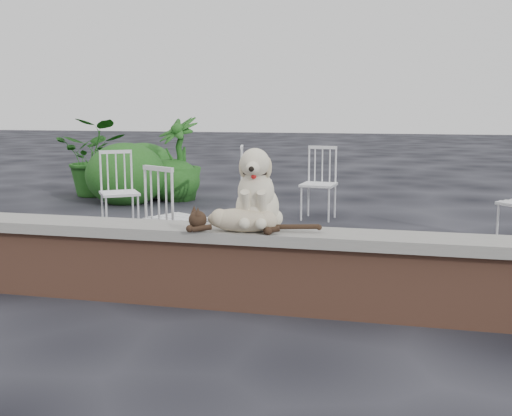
% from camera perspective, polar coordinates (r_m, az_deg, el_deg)
% --- Properties ---
extents(ground, '(60.00, 60.00, 0.00)m').
position_cam_1_polar(ground, '(4.65, -4.75, -8.78)').
color(ground, black).
rests_on(ground, ground).
extents(brick_wall, '(6.00, 0.30, 0.50)m').
position_cam_1_polar(brick_wall, '(4.58, -4.79, -5.80)').
color(brick_wall, brown).
rests_on(brick_wall, ground).
extents(capstone, '(6.20, 0.40, 0.08)m').
position_cam_1_polar(capstone, '(4.51, -4.84, -2.25)').
color(capstone, slate).
rests_on(capstone, brick_wall).
extents(dog, '(0.43, 0.55, 0.60)m').
position_cam_1_polar(dog, '(4.38, 0.14, 1.93)').
color(dog, beige).
rests_on(dog, capstone).
extents(cat, '(1.12, 0.36, 0.19)m').
position_cam_1_polar(cat, '(4.29, -1.36, -1.00)').
color(cat, tan).
rests_on(cat, capstone).
extents(chair_c, '(0.76, 0.76, 0.94)m').
position_cam_1_polar(chair_c, '(5.54, -7.45, -0.84)').
color(chair_c, white).
rests_on(chair_c, ground).
extents(chair_e, '(0.67, 0.67, 0.94)m').
position_cam_1_polar(chair_e, '(8.16, 0.02, 2.52)').
color(chair_e, white).
rests_on(chair_e, ground).
extents(chair_b, '(0.62, 0.62, 0.94)m').
position_cam_1_polar(chair_b, '(7.97, 5.83, 2.30)').
color(chair_b, white).
rests_on(chair_b, ground).
extents(chair_a, '(0.78, 0.78, 0.94)m').
position_cam_1_polar(chair_a, '(7.31, -12.56, 1.49)').
color(chair_a, white).
rests_on(chair_a, ground).
extents(potted_plant_a, '(1.20, 1.06, 1.26)m').
position_cam_1_polar(potted_plant_a, '(10.35, -14.62, 4.57)').
color(potted_plant_a, '#1C4D16').
rests_on(potted_plant_a, ground).
extents(potted_plant_b, '(1.00, 1.00, 1.29)m').
position_cam_1_polar(potted_plant_b, '(9.65, -7.24, 4.55)').
color(potted_plant_b, '#1C4D16').
rests_on(potted_plant_b, ground).
extents(shrubbery, '(1.77, 2.18, 0.97)m').
position_cam_1_polar(shrubbery, '(9.90, -10.69, 3.16)').
color(shrubbery, '#1C4D16').
rests_on(shrubbery, ground).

